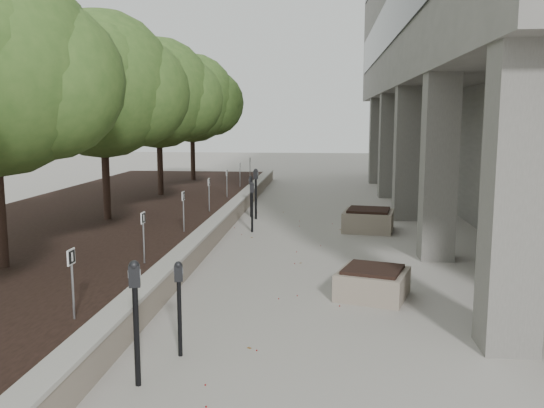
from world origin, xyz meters
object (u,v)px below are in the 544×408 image
at_px(crabapple_tree_5, 192,117).
at_px(parking_meter_3, 252,207).
at_px(parking_meter_4, 256,194).
at_px(crabapple_tree_4, 159,117).
at_px(parking_meter_1, 136,324).
at_px(parking_meter_5, 251,196).
at_px(planter_front, 373,282).
at_px(planter_back, 368,220).
at_px(parking_meter_2, 179,309).
at_px(crabapple_tree_3, 103,116).

height_order(crabapple_tree_5, parking_meter_3, crabapple_tree_5).
bearing_deg(parking_meter_4, parking_meter_3, -82.89).
bearing_deg(crabapple_tree_4, crabapple_tree_5, 90.00).
height_order(parking_meter_1, parking_meter_5, parking_meter_1).
height_order(crabapple_tree_5, parking_meter_5, crabapple_tree_5).
height_order(crabapple_tree_5, planter_front, crabapple_tree_5).
distance_m(crabapple_tree_5, parking_meter_1, 19.01).
height_order(crabapple_tree_4, crabapple_tree_5, same).
relative_size(planter_front, planter_back, 0.85).
relative_size(parking_meter_2, planter_back, 0.97).
relative_size(parking_meter_1, parking_meter_4, 0.96).
relative_size(crabapple_tree_3, crabapple_tree_5, 1.00).
relative_size(parking_meter_4, planter_back, 1.19).
distance_m(parking_meter_1, planter_back, 10.12).
distance_m(parking_meter_2, planter_back, 9.22).
relative_size(parking_meter_5, planter_front, 1.16).
bearing_deg(crabapple_tree_5, parking_meter_5, -63.74).
bearing_deg(planter_back, planter_front, -93.44).
relative_size(parking_meter_2, parking_meter_5, 0.97).
relative_size(crabapple_tree_4, parking_meter_2, 4.31).
relative_size(parking_meter_3, planter_front, 1.23).
relative_size(crabapple_tree_3, parking_meter_2, 4.31).
height_order(parking_meter_1, planter_back, parking_meter_1).
bearing_deg(crabapple_tree_3, planter_front, -36.59).
bearing_deg(parking_meter_3, parking_meter_5, 92.64).
bearing_deg(crabapple_tree_4, parking_meter_4, -33.16).
relative_size(crabapple_tree_4, parking_meter_1, 3.66).
xyz_separation_m(crabapple_tree_3, crabapple_tree_4, (0.00, 5.00, 0.00)).
relative_size(crabapple_tree_4, parking_meter_3, 3.97).
xyz_separation_m(parking_meter_2, parking_meter_3, (-0.11, 8.22, 0.05)).
relative_size(crabapple_tree_3, parking_meter_1, 3.66).
distance_m(parking_meter_1, planter_front, 4.68).
bearing_deg(crabapple_tree_3, parking_meter_5, 40.54).
bearing_deg(crabapple_tree_5, crabapple_tree_4, -90.00).
bearing_deg(parking_meter_2, crabapple_tree_4, 95.32).
xyz_separation_m(planter_front, planter_back, (0.36, 5.96, 0.04)).
bearing_deg(crabapple_tree_4, planter_back, -29.55).
distance_m(parking_meter_1, parking_meter_3, 9.08).
bearing_deg(parking_meter_5, planter_back, -39.68).
bearing_deg(parking_meter_2, crabapple_tree_3, 105.26).
bearing_deg(parking_meter_1, planter_front, 35.41).
bearing_deg(parking_meter_3, crabapple_tree_5, 106.49).
distance_m(crabapple_tree_5, parking_meter_4, 8.58).
distance_m(parking_meter_2, parking_meter_5, 10.62).
distance_m(crabapple_tree_3, planter_back, 7.59).
xyz_separation_m(parking_meter_5, planter_front, (3.14, -7.87, -0.39)).
bearing_deg(parking_meter_1, crabapple_tree_3, 98.07).
bearing_deg(crabapple_tree_5, parking_meter_2, -77.46).
relative_size(crabapple_tree_5, planter_front, 4.88).
bearing_deg(crabapple_tree_3, parking_meter_1, -66.78).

